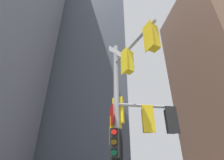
# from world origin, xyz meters

# --- Properties ---
(building_mid_block) EXTENTS (17.58, 17.58, 37.49)m
(building_mid_block) POSITION_xyz_m (-3.33, 26.37, 18.75)
(building_mid_block) COLOR #4C5460
(building_mid_block) RESTS_ON ground
(signal_pole_assembly) EXTENTS (2.96, 3.40, 8.33)m
(signal_pole_assembly) POSITION_xyz_m (0.46, -0.35, 4.81)
(signal_pole_assembly) COLOR #9EA0A3
(signal_pole_assembly) RESTS_ON ground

